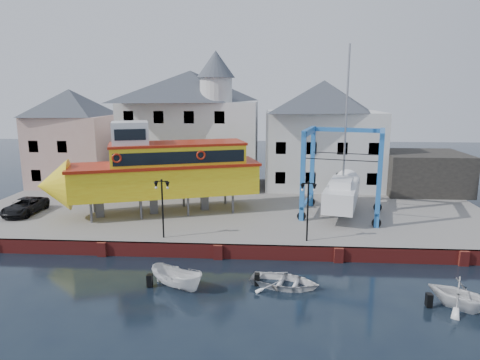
{
  "coord_description": "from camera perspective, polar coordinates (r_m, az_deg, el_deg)",
  "views": [
    {
      "loc": [
        3.29,
        -27.0,
        11.12
      ],
      "look_at": [
        1.0,
        7.0,
        4.0
      ],
      "focal_mm": 32.0,
      "sensor_mm": 36.0,
      "label": 1
    }
  ],
  "objects": [
    {
      "name": "lamp_post_right",
      "position": [
        29.17,
        9.08,
        -2.13
      ],
      "size": [
        1.12,
        0.32,
        4.2
      ],
      "color": "black",
      "rests_on": "hardstanding"
    },
    {
      "name": "building_white_main",
      "position": [
        46.27,
        -6.37,
        7.05
      ],
      "size": [
        14.0,
        8.3,
        14.0
      ],
      "color": "silver",
      "rests_on": "hardstanding"
    },
    {
      "name": "building_white_right",
      "position": [
        46.57,
        10.94,
        6.02
      ],
      "size": [
        12.0,
        8.0,
        11.2
      ],
      "color": "silver",
      "rests_on": "hardstanding"
    },
    {
      "name": "motorboat_b",
      "position": [
        25.68,
        5.96,
        -13.93
      ],
      "size": [
        4.61,
        3.8,
        0.83
      ],
      "primitive_type": "imported",
      "rotation": [
        0.0,
        0.0,
        1.31
      ],
      "color": "white",
      "rests_on": "ground"
    },
    {
      "name": "quay_wall",
      "position": [
        29.3,
        -2.9,
        -9.47
      ],
      "size": [
        44.0,
        0.47,
        1.0
      ],
      "color": "maroon",
      "rests_on": "ground"
    },
    {
      "name": "van",
      "position": [
        40.16,
        -26.75,
        -3.13
      ],
      "size": [
        2.22,
        4.7,
        1.3
      ],
      "primitive_type": "imported",
      "rotation": [
        0.0,
        0.0,
        -0.01
      ],
      "color": "black",
      "rests_on": "hardstanding"
    },
    {
      "name": "motorboat_a",
      "position": [
        25.66,
        -8.36,
        -14.02
      ],
      "size": [
        3.82,
        2.94,
        1.4
      ],
      "primitive_type": "imported",
      "rotation": [
        0.0,
        0.0,
        1.06
      ],
      "color": "white",
      "rests_on": "ground"
    },
    {
      "name": "lamp_post_left",
      "position": [
        29.94,
        -10.35,
        -1.81
      ],
      "size": [
        1.12,
        0.32,
        4.2
      ],
      "color": "black",
      "rests_on": "hardstanding"
    },
    {
      "name": "travel_lift",
      "position": [
        36.72,
        13.57,
        -0.85
      ],
      "size": [
        7.45,
        9.37,
        13.72
      ],
      "rotation": [
        0.0,
        0.0,
        -0.26
      ],
      "color": "#215EA6",
      "rests_on": "hardstanding"
    },
    {
      "name": "shed_dark",
      "position": [
        47.42,
        23.14,
        0.98
      ],
      "size": [
        8.0,
        7.0,
        4.0
      ],
      "primitive_type": "cube",
      "color": "black",
      "rests_on": "hardstanding"
    },
    {
      "name": "ground",
      "position": [
        29.38,
        -2.91,
        -10.45
      ],
      "size": [
        140.0,
        140.0,
        0.0
      ],
      "primitive_type": "plane",
      "color": "black",
      "rests_on": "ground"
    },
    {
      "name": "tour_boat",
      "position": [
        36.11,
        -11.55,
        1.21
      ],
      "size": [
        18.13,
        9.48,
        7.71
      ],
      "rotation": [
        0.0,
        0.0,
        0.32
      ],
      "color": "#59595E",
      "rests_on": "hardstanding"
    },
    {
      "name": "building_pink",
      "position": [
        50.03,
        -21.45,
        5.28
      ],
      "size": [
        8.0,
        7.0,
        10.3
      ],
      "color": "tan",
      "rests_on": "hardstanding"
    },
    {
      "name": "motorboat_c",
      "position": [
        25.98,
        27.24,
        -14.93
      ],
      "size": [
        4.44,
        4.39,
        1.77
      ],
      "primitive_type": "imported",
      "rotation": [
        0.0,
        0.0,
        0.87
      ],
      "color": "white",
      "rests_on": "ground"
    },
    {
      "name": "hardstanding",
      "position": [
        39.59,
        -1.06,
        -3.76
      ],
      "size": [
        44.0,
        22.0,
        1.0
      ],
      "primitive_type": "cube",
      "color": "slate",
      "rests_on": "ground"
    }
  ]
}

